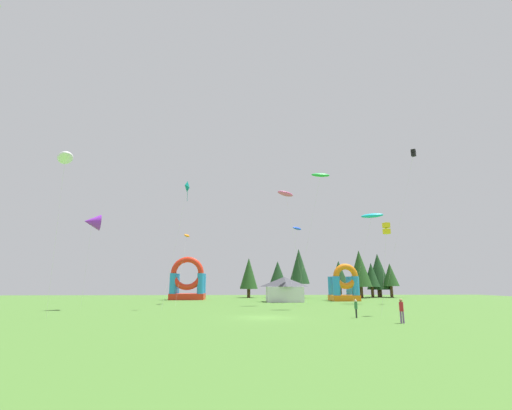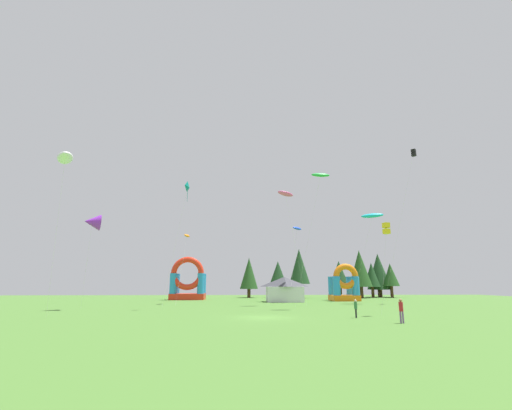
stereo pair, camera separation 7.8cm
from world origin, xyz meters
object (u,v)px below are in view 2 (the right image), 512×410
object	(u,v)px
kite_white_parafoil	(65,158)
kite_black_box	(413,153)
kite_purple_delta	(92,222)
person_near_camera	(356,307)
kite_cyan_parafoil	(372,216)
kite_blue_parafoil	(297,228)
kite_yellow_box	(386,228)
festival_tent	(284,289)
person_midfield	(401,309)
inflatable_yellow_castle	(188,284)
kite_pink_parafoil	(285,194)
kite_teal_diamond	(188,188)
kite_green_parafoil	(320,175)
kite_orange_parafoil	(187,236)
inflatable_blue_arch	(344,287)

from	to	relation	value
kite_white_parafoil	kite_black_box	bearing A→B (deg)	27.17
kite_purple_delta	person_near_camera	size ratio (longest dim) A/B	7.11
kite_cyan_parafoil	kite_blue_parafoil	world-z (taller)	kite_cyan_parafoil
kite_black_box	kite_yellow_box	distance (m)	28.39
person_near_camera	festival_tent	size ratio (longest dim) A/B	0.27
kite_blue_parafoil	person_midfield	size ratio (longest dim) A/B	6.75
kite_white_parafoil	inflatable_yellow_castle	size ratio (longest dim) A/B	1.89
kite_pink_parafoil	kite_teal_diamond	size ratio (longest dim) A/B	1.07
kite_pink_parafoil	kite_purple_delta	world-z (taller)	kite_pink_parafoil
kite_green_parafoil	kite_blue_parafoil	bearing A→B (deg)	93.21
kite_green_parafoil	person_near_camera	xyz separation A→B (m)	(0.03, -10.98, -15.42)
inflatable_yellow_castle	festival_tent	size ratio (longest dim) A/B	1.35
kite_blue_parafoil	kite_white_parafoil	world-z (taller)	kite_white_parafoil
kite_orange_parafoil	inflatable_yellow_castle	world-z (taller)	kite_orange_parafoil
kite_green_parafoil	person_midfield	world-z (taller)	kite_green_parafoil
kite_blue_parafoil	inflatable_yellow_castle	world-z (taller)	kite_blue_parafoil
person_midfield	kite_orange_parafoil	bearing A→B (deg)	164.07
kite_green_parafoil	inflatable_blue_arch	bearing A→B (deg)	67.47
kite_cyan_parafoil	kite_blue_parafoil	size ratio (longest dim) A/B	1.14
person_near_camera	inflatable_yellow_castle	bearing A→B (deg)	-120.15
kite_orange_parafoil	kite_white_parafoil	bearing A→B (deg)	-108.41
kite_black_box	kite_yellow_box	xyz separation A→B (m)	(-13.77, -19.44, -15.43)
festival_tent	kite_blue_parafoil	bearing A→B (deg)	-38.37
inflatable_yellow_castle	kite_teal_diamond	bearing A→B (deg)	-82.92
kite_orange_parafoil	kite_black_box	size ratio (longest dim) A/B	0.43
kite_black_box	kite_purple_delta	xyz separation A→B (m)	(-45.80, -10.94, -13.57)
kite_teal_diamond	kite_green_parafoil	size ratio (longest dim) A/B	0.90
kite_pink_parafoil	kite_blue_parafoil	xyz separation A→B (m)	(2.81, 7.56, -3.91)
kite_teal_diamond	person_midfield	size ratio (longest dim) A/B	8.45
kite_green_parafoil	kite_yellow_box	bearing A→B (deg)	-63.86
kite_pink_parafoil	kite_blue_parafoil	world-z (taller)	kite_pink_parafoil
kite_pink_parafoil	kite_white_parafoil	size ratio (longest dim) A/B	1.12
kite_yellow_box	kite_purple_delta	bearing A→B (deg)	165.13
kite_cyan_parafoil	kite_green_parafoil	world-z (taller)	kite_green_parafoil
kite_black_box	person_near_camera	size ratio (longest dim) A/B	15.64
kite_white_parafoil	person_midfield	world-z (taller)	kite_white_parafoil
kite_purple_delta	person_midfield	distance (m)	34.67
kite_pink_parafoil	kite_purple_delta	distance (m)	25.75
inflatable_blue_arch	kite_pink_parafoil	bearing A→B (deg)	-133.63
kite_cyan_parafoil	person_midfield	world-z (taller)	kite_cyan_parafoil
kite_yellow_box	kite_pink_parafoil	bearing A→B (deg)	116.90
kite_purple_delta	festival_tent	xyz separation A→B (m)	(24.90, 16.23, -8.10)
kite_teal_diamond	kite_orange_parafoil	bearing A→B (deg)	97.94
kite_yellow_box	person_near_camera	world-z (taller)	kite_yellow_box
kite_pink_parafoil	kite_green_parafoil	size ratio (longest dim) A/B	0.97
kite_green_parafoil	person_midfield	size ratio (longest dim) A/B	9.36
kite_blue_parafoil	inflatable_yellow_castle	bearing A→B (deg)	152.54
kite_cyan_parafoil	kite_teal_diamond	xyz separation A→B (m)	(-27.06, -10.46, 1.29)
kite_purple_delta	kite_white_parafoil	xyz separation A→B (m)	(1.88, -11.61, 3.85)
kite_cyan_parafoil	inflatable_yellow_castle	bearing A→B (deg)	155.74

